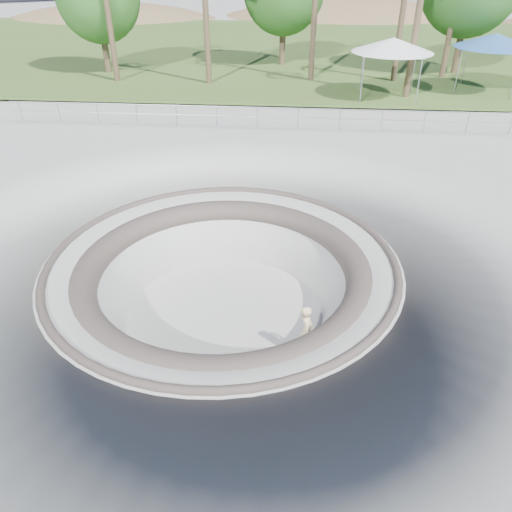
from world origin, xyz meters
name	(u,v)px	position (x,y,z in m)	size (l,w,h in m)	color
ground	(222,261)	(0.00, 0.00, 0.00)	(180.00, 180.00, 0.00)	#AEADA8
skate_bowl	(225,311)	(0.00, 0.00, -1.83)	(14.00, 14.00, 4.10)	#AEADA8
grass_strip	(279,48)	(0.00, 34.00, 0.22)	(180.00, 36.00, 0.12)	#3C5321
distant_hills	(314,76)	(3.78, 57.17, -7.02)	(103.20, 45.00, 28.60)	brown
safety_railing	(257,117)	(0.00, 12.00, 0.69)	(25.00, 0.06, 1.03)	#999CA2
skateboard	(305,353)	(2.50, -1.70, -1.83)	(0.82, 0.49, 0.08)	olive
skater	(306,331)	(2.50, -1.70, -1.02)	(0.58, 0.38, 1.59)	beige
canopy_white	(393,45)	(7.04, 18.00, 3.11)	(6.37, 6.37, 3.23)	#999CA2
canopy_blue	(495,41)	(13.13, 19.94, 3.13)	(5.97, 5.97, 3.25)	#999CA2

